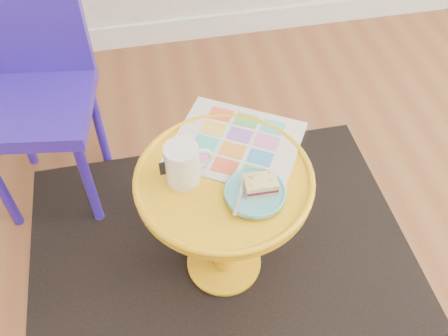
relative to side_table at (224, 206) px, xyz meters
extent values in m
cube|color=white|center=(0.56, 1.31, -0.27)|extent=(4.00, 0.02, 0.12)
cube|color=black|center=(0.00, 0.00, -0.33)|extent=(1.30, 1.10, 0.01)
cylinder|color=#E9A913|center=(0.00, 0.00, -0.32)|extent=(0.25, 0.25, 0.02)
cylinder|color=#E9A913|center=(0.00, 0.00, -0.10)|extent=(0.08, 0.08, 0.42)
cylinder|color=#E9A913|center=(0.00, 0.00, 0.12)|extent=(0.49, 0.49, 0.02)
cylinder|color=#301AAD|center=(-0.70, 0.32, -0.14)|extent=(0.03, 0.03, 0.38)
cylinder|color=#301AAD|center=(-0.41, 0.28, -0.14)|extent=(0.03, 0.03, 0.38)
cylinder|color=#301AAD|center=(-0.65, 0.61, -0.14)|extent=(0.03, 0.03, 0.38)
cylinder|color=#301AAD|center=(-0.36, 0.57, -0.14)|extent=(0.03, 0.03, 0.38)
cube|color=#301AAD|center=(-0.53, 0.45, 0.09)|extent=(0.42, 0.42, 0.05)
cube|color=#301AAD|center=(-0.51, 0.61, 0.30)|extent=(0.37, 0.09, 0.38)
cube|color=silver|center=(0.06, 0.11, 0.13)|extent=(0.45, 0.43, 0.01)
cylinder|color=white|center=(-0.11, 0.02, 0.19)|extent=(0.09, 0.09, 0.12)
torus|color=white|center=(-0.06, 0.02, 0.20)|extent=(0.07, 0.02, 0.07)
cylinder|color=#D1B78C|center=(-0.11, 0.02, 0.24)|extent=(0.08, 0.08, 0.01)
cylinder|color=#55ACB3|center=(0.07, -0.08, 0.14)|extent=(0.06, 0.06, 0.01)
cylinder|color=#55ACB3|center=(0.07, -0.08, 0.15)|extent=(0.16, 0.16, 0.01)
cube|color=#D3BC8C|center=(0.08, -0.08, 0.16)|extent=(0.08, 0.06, 0.01)
cube|color=maroon|center=(0.08, -0.08, 0.17)|extent=(0.08, 0.06, 0.01)
cube|color=#EADB8C|center=(0.08, -0.08, 0.18)|extent=(0.09, 0.06, 0.01)
cube|color=silver|center=(0.02, -0.10, 0.16)|extent=(0.06, 0.11, 0.00)
cube|color=silver|center=(0.05, -0.03, 0.16)|extent=(0.03, 0.04, 0.00)
camera|label=1|loc=(-0.17, -0.84, 1.17)|focal=40.00mm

